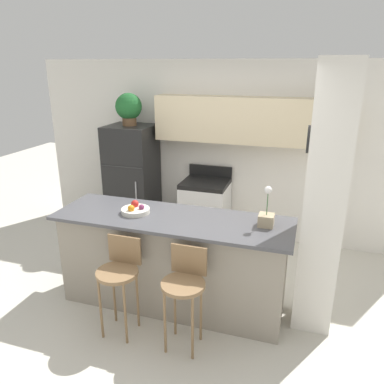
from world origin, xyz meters
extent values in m
plane|color=beige|center=(0.00, 0.00, 0.00)|extent=(14.00, 14.00, 0.00)
cube|color=white|center=(0.00, 1.94, 1.27)|extent=(5.60, 0.06, 2.55)
cube|color=beige|center=(0.40, 1.75, 1.77)|extent=(2.49, 0.32, 0.61)
cube|color=white|center=(-0.10, 1.77, 1.54)|extent=(0.65, 0.28, 0.12)
cube|color=white|center=(1.43, 0.11, 1.27)|extent=(0.36, 0.32, 2.55)
cylinder|color=black|center=(1.24, 0.11, 1.87)|extent=(0.02, 0.24, 0.24)
cylinder|color=white|center=(1.24, 0.11, 1.87)|extent=(0.01, 0.21, 0.21)
cube|color=gray|center=(0.00, 0.00, 0.49)|extent=(2.32, 0.65, 0.98)
cube|color=#4C4C51|center=(0.00, 0.00, 1.00)|extent=(2.44, 0.77, 0.03)
cube|color=black|center=(-1.22, 1.56, 0.56)|extent=(0.66, 0.64, 1.12)
cube|color=black|center=(-1.22, 1.56, 1.39)|extent=(0.66, 0.64, 0.53)
cube|color=#333333|center=(-1.22, 1.24, 1.12)|extent=(0.63, 0.01, 0.01)
cylinder|color=#B2B2B7|center=(-1.01, 1.23, 0.62)|extent=(0.02, 0.02, 0.62)
cube|color=white|center=(-0.10, 1.60, 0.43)|extent=(0.64, 0.59, 0.85)
cube|color=black|center=(-0.10, 1.60, 0.88)|extent=(0.64, 0.59, 0.06)
cube|color=black|center=(-0.10, 1.87, 0.99)|extent=(0.64, 0.04, 0.16)
cube|color=black|center=(-0.10, 1.30, 0.47)|extent=(0.39, 0.01, 0.27)
cylinder|color=olive|center=(-0.32, -0.60, 0.66)|extent=(0.39, 0.39, 0.03)
cube|color=olive|center=(-0.32, -0.43, 0.81)|extent=(0.33, 0.02, 0.28)
cylinder|color=olive|center=(-0.45, -0.72, 0.32)|extent=(0.02, 0.02, 0.64)
cylinder|color=olive|center=(-0.19, -0.72, 0.32)|extent=(0.02, 0.02, 0.64)
cylinder|color=olive|center=(-0.45, -0.47, 0.32)|extent=(0.02, 0.02, 0.64)
cylinder|color=olive|center=(-0.19, -0.47, 0.32)|extent=(0.02, 0.02, 0.64)
cylinder|color=olive|center=(0.32, -0.60, 0.66)|extent=(0.39, 0.39, 0.03)
cube|color=olive|center=(0.32, -0.43, 0.81)|extent=(0.33, 0.02, 0.28)
cylinder|color=olive|center=(0.19, -0.72, 0.32)|extent=(0.02, 0.02, 0.64)
cylinder|color=olive|center=(0.45, -0.72, 0.32)|extent=(0.02, 0.02, 0.64)
cylinder|color=olive|center=(0.19, -0.47, 0.32)|extent=(0.02, 0.02, 0.64)
cylinder|color=olive|center=(0.45, -0.47, 0.32)|extent=(0.02, 0.02, 0.64)
cylinder|color=brown|center=(-1.22, 1.56, 1.71)|extent=(0.20, 0.20, 0.13)
sphere|color=#1E5B28|center=(-1.22, 1.56, 1.92)|extent=(0.37, 0.37, 0.37)
cube|color=tan|center=(0.93, 0.08, 1.07)|extent=(0.15, 0.15, 0.12)
cylinder|color=#386633|center=(0.93, 0.08, 1.24)|extent=(0.01, 0.01, 0.23)
sphere|color=white|center=(0.93, 0.08, 1.38)|extent=(0.07, 0.07, 0.07)
cylinder|color=silver|center=(-0.40, -0.01, 1.04)|extent=(0.29, 0.29, 0.05)
sphere|color=#7A2D56|center=(-0.33, 0.00, 1.08)|extent=(0.06, 0.06, 0.06)
sphere|color=red|center=(-0.43, 0.05, 1.09)|extent=(0.08, 0.08, 0.08)
sphere|color=orange|center=(-0.42, -0.07, 1.09)|extent=(0.07, 0.07, 0.07)
cylinder|color=black|center=(-0.67, 1.35, 0.19)|extent=(0.28, 0.28, 0.38)
camera|label=1|loc=(1.26, -3.27, 2.49)|focal=35.00mm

